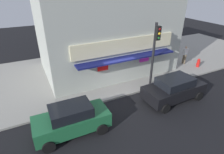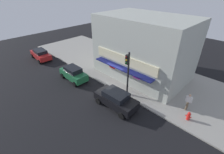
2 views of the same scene
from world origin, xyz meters
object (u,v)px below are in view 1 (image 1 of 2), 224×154
pedestrian (185,54)px  parked_car_green (72,119)px  potted_plant_by_doorway (104,74)px  parked_car_black (174,88)px  fire_hydrant (198,63)px  traffic_light (155,48)px  trash_can (84,84)px

pedestrian → parked_car_green: 13.18m
potted_plant_by_doorway → parked_car_black: (3.31, -4.40, 0.14)m
potted_plant_by_doorway → fire_hydrant: bearing=-8.5°
fire_hydrant → potted_plant_by_doorway: 9.33m
fire_hydrant → parked_car_green: 13.48m
parked_car_green → fire_hydrant: bearing=13.2°
potted_plant_by_doorway → parked_car_black: parked_car_black is taller
pedestrian → potted_plant_by_doorway: (-8.57, 0.19, -0.41)m
traffic_light → pedestrian: (5.62, 2.17, -2.12)m
fire_hydrant → pedestrian: (-0.65, 1.19, 0.60)m
traffic_light → potted_plant_by_doorway: size_ratio=4.90×
traffic_light → pedestrian: traffic_light is taller
pedestrian → parked_car_green: (-12.47, -4.27, -0.26)m
traffic_light → pedestrian: 6.38m
parked_car_black → fire_hydrant: bearing=27.1°
parked_car_green → parked_car_black: (7.21, 0.06, -0.01)m
trash_can → parked_car_black: parked_car_black is taller
traffic_light → parked_car_black: 3.16m
parked_car_black → trash_can: bearing=143.9°
parked_car_green → trash_can: bearing=63.1°
trash_can → traffic_light: bearing=-20.0°
traffic_light → parked_car_green: 7.55m
traffic_light → trash_can: traffic_light is taller
traffic_light → fire_hydrant: size_ratio=5.88×
fire_hydrant → parked_car_black: parked_car_black is taller
traffic_light → trash_can: bearing=160.0°
trash_can → potted_plant_by_doorway: (1.92, 0.59, 0.17)m
traffic_light → parked_car_black: (0.36, -2.04, -2.39)m
fire_hydrant → trash_can: 11.17m
potted_plant_by_doorway → pedestrian: bearing=-1.3°
traffic_light → trash_can: size_ratio=5.86×
pedestrian → parked_car_black: bearing=-141.3°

